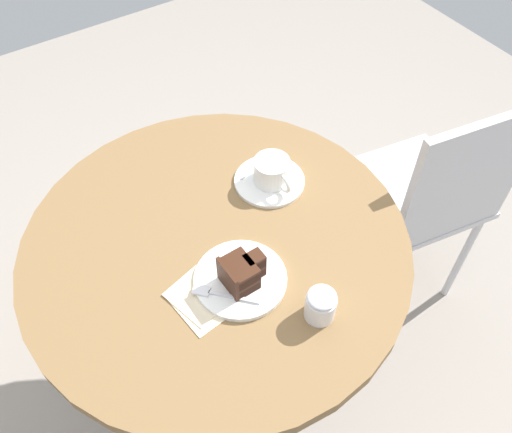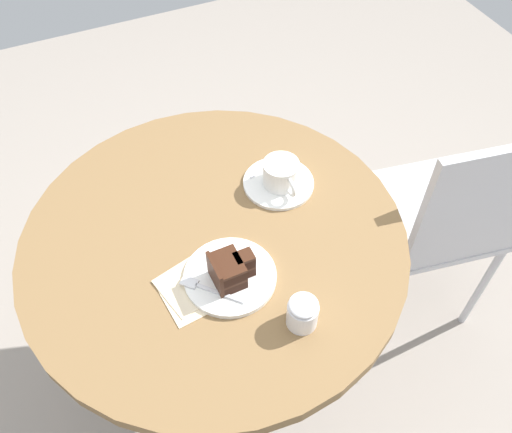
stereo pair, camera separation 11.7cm
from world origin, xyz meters
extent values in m
cube|color=gray|center=(0.00, 0.00, -0.01)|extent=(4.40, 4.40, 0.01)
cylinder|color=brown|center=(0.00, 0.00, 0.73)|extent=(0.86, 0.86, 0.03)
cylinder|color=silver|center=(0.00, 0.00, 0.36)|extent=(0.07, 0.07, 0.69)
cylinder|color=silver|center=(0.00, 0.00, 0.01)|extent=(0.38, 0.38, 0.02)
cylinder|color=white|center=(-0.08, 0.20, 0.75)|extent=(0.17, 0.17, 0.01)
cylinder|color=white|center=(-0.08, 0.20, 0.79)|extent=(0.09, 0.09, 0.06)
cylinder|color=beige|center=(-0.08, 0.20, 0.82)|extent=(0.08, 0.08, 0.00)
torus|color=white|center=(-0.03, 0.20, 0.79)|extent=(0.05, 0.01, 0.05)
cube|color=silver|center=(-0.13, 0.18, 0.76)|extent=(0.03, 0.08, 0.00)
ellipsoid|color=silver|center=(-0.15, 0.22, 0.76)|extent=(0.02, 0.02, 0.00)
cylinder|color=white|center=(0.11, -0.01, 0.75)|extent=(0.19, 0.19, 0.01)
cube|color=black|center=(0.12, -0.02, 0.77)|extent=(0.07, 0.06, 0.02)
cube|color=black|center=(0.12, 0.02, 0.77)|extent=(0.03, 0.04, 0.02)
cube|color=#381C0F|center=(0.12, -0.02, 0.79)|extent=(0.07, 0.06, 0.01)
cube|color=#381C0F|center=(0.12, 0.02, 0.79)|extent=(0.03, 0.04, 0.01)
cube|color=black|center=(0.12, -0.02, 0.80)|extent=(0.07, 0.06, 0.02)
cube|color=black|center=(0.12, 0.02, 0.80)|extent=(0.03, 0.04, 0.02)
cube|color=#381C0F|center=(0.12, -0.02, 0.82)|extent=(0.07, 0.06, 0.01)
cube|color=#381C0F|center=(0.12, 0.02, 0.82)|extent=(0.03, 0.04, 0.01)
cube|color=#381C0F|center=(0.12, -0.04, 0.79)|extent=(0.07, 0.01, 0.07)
cube|color=silver|center=(0.15, -0.04, 0.76)|extent=(0.08, 0.08, 0.00)
cube|color=silver|center=(0.10, -0.09, 0.76)|extent=(0.04, 0.04, 0.00)
cube|color=beige|center=(0.11, -0.09, 0.75)|extent=(0.14, 0.14, 0.00)
cube|color=beige|center=(0.10, -0.09, 0.75)|extent=(0.14, 0.14, 0.00)
cylinder|color=#BCBCC1|center=(-0.17, 0.88, 0.22)|extent=(0.02, 0.02, 0.45)
cylinder|color=#BCBCC1|center=(-0.22, 0.56, 0.22)|extent=(0.02, 0.02, 0.45)
cylinder|color=#BCBCC1|center=(0.15, 0.82, 0.22)|extent=(0.02, 0.02, 0.45)
cylinder|color=#BCBCC1|center=(0.10, 0.51, 0.22)|extent=(0.02, 0.02, 0.45)
cube|color=#BCBCC1|center=(-0.03, 0.69, 0.46)|extent=(0.44, 0.44, 0.02)
cube|color=#BCBCC1|center=(0.14, 0.66, 0.67)|extent=(0.08, 0.36, 0.41)
cylinder|color=white|center=(0.27, 0.08, 0.78)|extent=(0.06, 0.06, 0.06)
ellipsoid|color=white|center=(0.27, 0.08, 0.81)|extent=(0.06, 0.06, 0.02)
camera|label=1|loc=(0.64, -0.31, 1.70)|focal=38.00mm
camera|label=2|loc=(0.69, -0.21, 1.70)|focal=38.00mm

